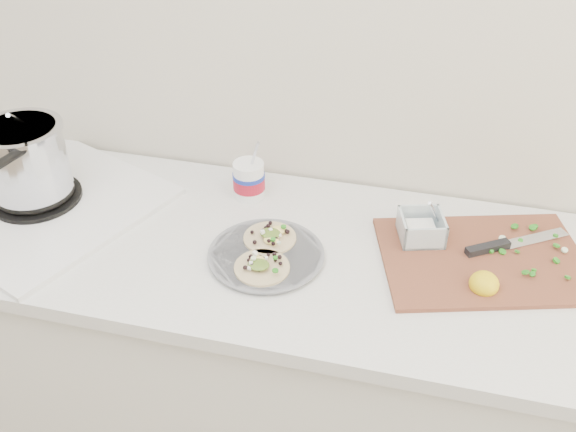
% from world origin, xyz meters
% --- Properties ---
extents(counter, '(2.44, 0.66, 0.90)m').
position_xyz_m(counter, '(0.00, 1.43, 0.45)').
color(counter, silver).
rests_on(counter, ground).
extents(stove, '(0.74, 0.72, 0.28)m').
position_xyz_m(stove, '(-0.55, 1.44, 0.99)').
color(stove, silver).
rests_on(stove, counter).
extents(taco_plate, '(0.28, 0.28, 0.04)m').
position_xyz_m(taco_plate, '(0.12, 1.37, 0.92)').
color(taco_plate, slate).
rests_on(taco_plate, counter).
extents(tub, '(0.09, 0.09, 0.20)m').
position_xyz_m(tub, '(0.00, 1.61, 0.96)').
color(tub, white).
rests_on(tub, counter).
extents(cutboard, '(0.56, 0.46, 0.08)m').
position_xyz_m(cutboard, '(0.61, 1.49, 0.92)').
color(cutboard, brown).
rests_on(cutboard, counter).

